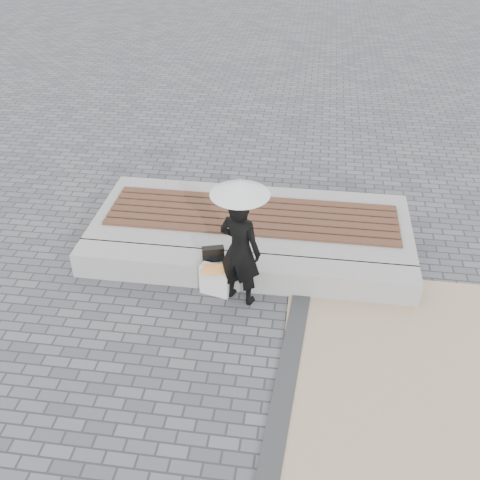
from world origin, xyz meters
name	(u,v)px	position (x,y,z in m)	size (l,w,h in m)	color
ground	(225,363)	(0.00, 0.00, 0.00)	(80.00, 80.00, 0.00)	#535358
edging_band	(282,401)	(0.75, -0.50, 0.02)	(0.25, 5.20, 0.04)	#303033
seating_ledge	(242,272)	(0.00, 1.60, 0.20)	(5.00, 0.45, 0.40)	gray
timber_platform	(252,226)	(0.00, 2.80, 0.20)	(5.00, 2.00, 0.40)	#979692
timber_decking	(252,215)	(0.00, 2.80, 0.42)	(4.60, 1.20, 0.04)	brown
woman	(240,250)	(0.02, 1.25, 0.83)	(0.61, 0.40, 1.66)	black
parasol	(240,188)	(0.02, 1.25, 1.79)	(0.77, 0.77, 0.98)	silver
handbag	(213,254)	(-0.41, 1.56, 0.51)	(0.31, 0.11, 0.22)	black
canvas_tote	(215,280)	(-0.35, 1.32, 0.22)	(0.43, 0.18, 0.45)	silver
magazine	(214,269)	(-0.35, 1.27, 0.45)	(0.34, 0.25, 0.01)	#F4533F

